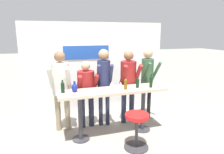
% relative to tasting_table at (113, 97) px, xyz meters
% --- Properties ---
extents(ground_plane, '(40.00, 40.00, 0.00)m').
position_rel_tasting_table_xyz_m(ground_plane, '(0.00, 0.00, -0.86)').
color(ground_plane, gray).
extents(back_wall, '(3.91, 0.12, 2.49)m').
position_rel_tasting_table_xyz_m(back_wall, '(-0.00, 1.51, 0.39)').
color(back_wall, silver).
rests_on(back_wall, ground_plane).
extents(tasting_table, '(2.31, 0.54, 1.04)m').
position_rel_tasting_table_xyz_m(tasting_table, '(0.00, 0.00, 0.00)').
color(tasting_table, beige).
rests_on(tasting_table, ground_plane).
extents(bar_stool, '(0.48, 0.48, 0.70)m').
position_rel_tasting_table_xyz_m(bar_stool, '(0.27, -0.64, -0.39)').
color(bar_stool, '#333338').
rests_on(bar_stool, ground_plane).
extents(person_far_left, '(0.53, 0.64, 1.83)m').
position_rel_tasting_table_xyz_m(person_far_left, '(-1.03, 0.55, 0.27)').
color(person_far_left, gray).
rests_on(person_far_left, ground_plane).
extents(person_left, '(0.48, 0.54, 1.58)m').
position_rel_tasting_table_xyz_m(person_left, '(-0.47, 0.55, 0.10)').
color(person_left, '#23283D').
rests_on(person_left, ground_plane).
extents(person_center_left, '(0.42, 0.57, 1.85)m').
position_rel_tasting_table_xyz_m(person_center_left, '(-0.06, 0.51, 0.31)').
color(person_center_left, '#23283D').
rests_on(person_center_left, ground_plane).
extents(person_center, '(0.47, 0.58, 1.80)m').
position_rel_tasting_table_xyz_m(person_center, '(0.54, 0.48, 0.25)').
color(person_center, '#23283D').
rests_on(person_center, ground_plane).
extents(person_center_right, '(0.38, 0.54, 1.83)m').
position_rel_tasting_table_xyz_m(person_center_right, '(1.10, 0.57, 0.30)').
color(person_center_right, black).
rests_on(person_center_right, ground_plane).
extents(wine_bottle_0, '(0.07, 0.07, 0.25)m').
position_rel_tasting_table_xyz_m(wine_bottle_0, '(0.54, -0.03, 0.29)').
color(wine_bottle_0, black).
rests_on(wine_bottle_0, tasting_table).
extents(wine_bottle_1, '(0.07, 0.07, 0.26)m').
position_rel_tasting_table_xyz_m(wine_bottle_1, '(-1.03, 0.07, 0.30)').
color(wine_bottle_1, black).
rests_on(wine_bottle_1, tasting_table).
extents(wine_bottle_2, '(0.07, 0.07, 0.30)m').
position_rel_tasting_table_xyz_m(wine_bottle_2, '(0.84, -0.10, 0.31)').
color(wine_bottle_2, black).
rests_on(wine_bottle_2, tasting_table).
extents(wine_bottle_3, '(0.07, 0.07, 0.27)m').
position_rel_tasting_table_xyz_m(wine_bottle_3, '(0.25, -0.08, 0.30)').
color(wine_bottle_3, brown).
rests_on(wine_bottle_3, tasting_table).
extents(wine_glass_0, '(0.07, 0.07, 0.18)m').
position_rel_tasting_table_xyz_m(wine_glass_0, '(0.13, -0.09, 0.30)').
color(wine_glass_0, silver).
rests_on(wine_glass_0, tasting_table).
extents(wine_glass_1, '(0.07, 0.07, 0.18)m').
position_rel_tasting_table_xyz_m(wine_glass_1, '(-0.04, -0.02, 0.30)').
color(wine_glass_1, silver).
rests_on(wine_glass_1, tasting_table).
extents(decorative_vase, '(0.13, 0.13, 0.22)m').
position_rel_tasting_table_xyz_m(decorative_vase, '(-0.80, 0.06, 0.26)').
color(decorative_vase, navy).
rests_on(decorative_vase, tasting_table).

